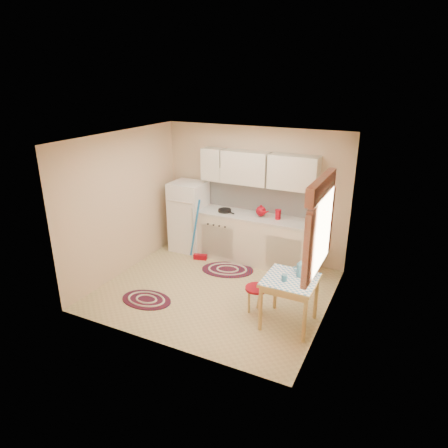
{
  "coord_description": "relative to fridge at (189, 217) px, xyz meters",
  "views": [
    {
      "loc": [
        2.69,
        -5.19,
        3.36
      ],
      "look_at": [
        0.03,
        0.25,
        1.09
      ],
      "focal_mm": 32.0,
      "sensor_mm": 36.0,
      "label": 1
    }
  ],
  "objects": [
    {
      "name": "room_shell",
      "position": [
        1.4,
        -1.01,
        0.9
      ],
      "size": [
        3.64,
        3.6,
        2.52
      ],
      "color": "#C8B780",
      "rests_on": "ground"
    },
    {
      "name": "fridge",
      "position": [
        0.0,
        0.0,
        0.0
      ],
      "size": [
        0.65,
        0.6,
        1.4
      ],
      "primitive_type": "cube",
      "color": "white",
      "rests_on": "ground"
    },
    {
      "name": "broom",
      "position": [
        0.44,
        -0.35,
        -0.1
      ],
      "size": [
        0.3,
        0.18,
        1.2
      ],
      "primitive_type": null,
      "rotation": [
        0.0,
        0.0,
        0.24
      ],
      "color": "blue",
      "rests_on": "ground"
    },
    {
      "name": "base_cabinets",
      "position": [
        1.38,
        0.05,
        -0.26
      ],
      "size": [
        2.25,
        0.6,
        0.88
      ],
      "primitive_type": "cube",
      "color": "beige",
      "rests_on": "ground"
    },
    {
      "name": "countertop",
      "position": [
        1.38,
        0.05,
        0.2
      ],
      "size": [
        2.27,
        0.62,
        0.04
      ],
      "primitive_type": "cube",
      "color": "beige",
      "rests_on": "base_cabinets"
    },
    {
      "name": "frying_pan",
      "position": [
        0.8,
        0.0,
        0.24
      ],
      "size": [
        0.33,
        0.33,
        0.05
      ],
      "primitive_type": "cylinder",
      "rotation": [
        0.0,
        0.0,
        -0.41
      ],
      "color": "black",
      "rests_on": "countertop"
    },
    {
      "name": "red_kettle",
      "position": [
        1.51,
        0.05,
        0.33
      ],
      "size": [
        0.25,
        0.23,
        0.21
      ],
      "primitive_type": null,
      "rotation": [
        0.0,
        0.0,
        -0.22
      ],
      "color": "maroon",
      "rests_on": "countertop"
    },
    {
      "name": "red_canister",
      "position": [
        1.84,
        0.05,
        0.3
      ],
      "size": [
        0.13,
        0.13,
        0.16
      ],
      "primitive_type": "cylinder",
      "rotation": [
        0.0,
        0.0,
        0.39
      ],
      "color": "maroon",
      "rests_on": "countertop"
    },
    {
      "name": "table",
      "position": [
        2.62,
        -1.66,
        -0.34
      ],
      "size": [
        0.72,
        0.72,
        0.72
      ],
      "primitive_type": "cube",
      "color": "#DBB96D",
      "rests_on": "ground"
    },
    {
      "name": "stool",
      "position": [
        2.1,
        -1.58,
        -0.49
      ],
      "size": [
        0.36,
        0.36,
        0.42
      ],
      "primitive_type": "cylinder",
      "rotation": [
        0.0,
        0.0,
        -0.07
      ],
      "color": "maroon",
      "rests_on": "ground"
    },
    {
      "name": "coffee_pot",
      "position": [
        2.72,
        -1.54,
        0.15
      ],
      "size": [
        0.14,
        0.12,
        0.26
      ],
      "primitive_type": null,
      "rotation": [
        0.0,
        0.0,
        -0.06
      ],
      "color": "teal",
      "rests_on": "table"
    },
    {
      "name": "mug",
      "position": [
        2.56,
        -1.76,
        0.07
      ],
      "size": [
        0.09,
        0.09,
        0.1
      ],
      "primitive_type": "cylinder",
      "rotation": [
        0.0,
        0.0,
        0.12
      ],
      "color": "teal",
      "rests_on": "table"
    },
    {
      "name": "rug_center",
      "position": [
        1.12,
        -0.53,
        -0.69
      ],
      "size": [
        1.09,
        0.88,
        0.02
      ],
      "primitive_type": null,
      "rotation": [
        0.0,
        0.0,
        0.3
      ],
      "color": "#68100B",
      "rests_on": "ground"
    },
    {
      "name": "rug_left",
      "position": [
        0.41,
        -2.04,
        -0.69
      ],
      "size": [
        0.86,
        0.59,
        0.02
      ],
      "primitive_type": null,
      "rotation": [
        0.0,
        0.0,
        0.04
      ],
      "color": "#68100B",
      "rests_on": "ground"
    }
  ]
}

